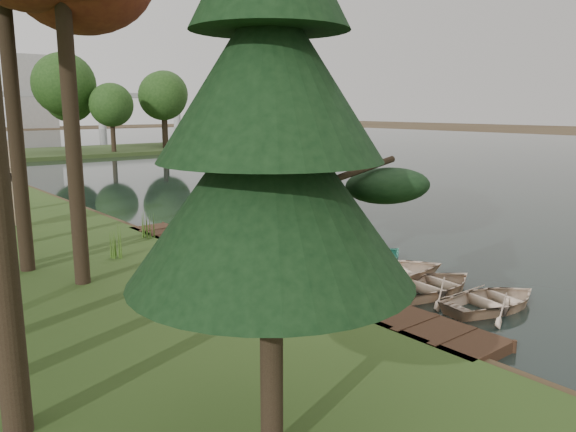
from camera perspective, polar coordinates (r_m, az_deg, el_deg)
ground at (r=18.55m, az=1.16°, el=-5.12°), size 300.00×300.00×0.00m
water at (r=53.66m, az=11.85°, el=5.27°), size 130.00×200.00×0.05m
boardwalk at (r=17.55m, az=-2.84°, el=-5.56°), size 1.60×16.00×0.30m
peninsula at (r=66.69m, az=-22.18°, el=5.94°), size 50.00×14.00×0.45m
far_trees at (r=65.61m, az=-25.40°, el=11.06°), size 45.60×5.60×8.80m
building_a at (r=159.13m, az=-24.59°, el=11.40°), size 10.00×8.00×18.00m
rowboat_0 at (r=15.46m, az=20.14°, el=-7.74°), size 3.32×2.64×0.62m
rowboat_1 at (r=16.17m, az=14.42°, el=-6.53°), size 3.29×2.47×0.65m
rowboat_2 at (r=16.88m, az=9.82°, el=-5.32°), size 4.63×4.04×0.80m
rowboat_3 at (r=17.99m, az=7.97°, el=-4.31°), size 3.93×2.99×0.76m
rowboat_4 at (r=19.28m, az=3.72°, el=-3.22°), size 4.23×3.62×0.74m
rowboat_5 at (r=20.05m, az=0.52°, el=-2.75°), size 3.55×2.78×0.67m
rowboat_6 at (r=21.17m, az=-1.31°, el=-1.93°), size 4.13×3.52×0.72m
rowboat_7 at (r=22.60m, az=-4.24°, el=-1.09°), size 4.00×3.12×0.75m
stored_rowboat at (r=25.51m, az=-25.99°, el=-0.24°), size 4.04×3.28×0.74m
pine_tree at (r=7.19m, az=-1.83°, el=9.13°), size 3.80×3.80×7.67m
reeds_0 at (r=13.31m, az=5.83°, el=-8.04°), size 0.60×0.60×1.03m
reeds_1 at (r=16.53m, az=-6.66°, el=-4.17°), size 0.60×0.60×1.09m
reeds_2 at (r=21.74m, az=-14.06°, el=-0.94°), size 0.60×0.60×0.96m
reeds_3 at (r=19.05m, az=-17.39°, el=-2.60°), size 0.60×0.60×1.07m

